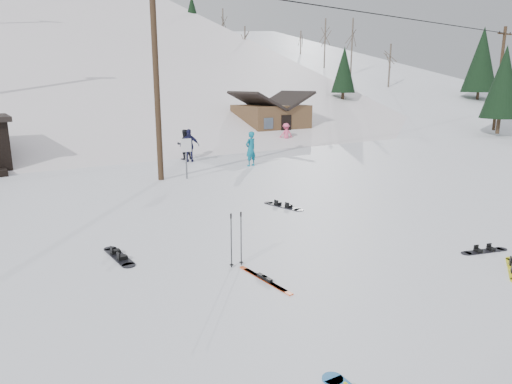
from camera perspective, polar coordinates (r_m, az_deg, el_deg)
ground at (r=8.82m, az=10.62°, el=-15.68°), size 200.00×200.00×0.00m
ski_slope at (r=62.89m, az=-26.73°, el=-3.15°), size 60.00×85.24×65.97m
ridge_right at (r=72.11m, az=5.09°, el=1.02°), size 45.66×93.98×54.59m
treeline_right at (r=63.18m, az=8.34°, el=9.29°), size 20.00×60.00×10.00m
utility_pole at (r=20.89m, az=-12.39°, el=14.19°), size 2.00×0.26×9.00m
utility_pole_right at (r=45.40m, az=28.14°, el=12.31°), size 2.00×0.26×9.00m
trail_sign at (r=21.12m, az=-8.72°, el=5.05°), size 0.50×0.09×1.85m
cabin at (r=36.00m, az=1.87°, el=8.87°), size 5.39×4.40×3.77m
hero_skis at (r=10.31m, az=1.10°, el=-10.84°), size 0.21×1.85×0.10m
ski_poles at (r=10.83m, az=-2.49°, el=-5.91°), size 0.37×0.10×1.33m
board_scatter_b at (r=12.09m, az=-16.76°, el=-7.68°), size 0.38×1.71×0.12m
board_scatter_d at (r=13.36m, az=26.64°, el=-6.58°), size 1.35×0.58×0.10m
board_scatter_f at (r=16.26m, az=3.42°, el=-1.74°), size 0.66×1.68×0.12m
skier_teal at (r=24.30m, az=-0.67°, el=5.42°), size 0.76×0.59×1.84m
skier_dark at (r=26.82m, az=-8.94°, el=5.89°), size 0.96×0.81×1.73m
skier_pink at (r=32.90m, az=3.77°, el=7.22°), size 1.07×0.70×1.57m
skier_navy at (r=25.87m, az=-8.30°, el=5.77°), size 1.16×0.94×1.84m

